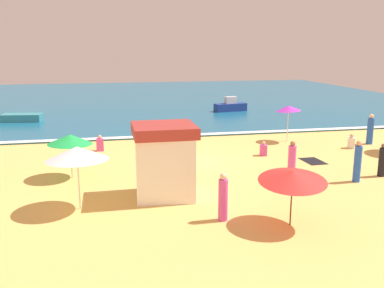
% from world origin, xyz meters
% --- Properties ---
extents(ground_plane, '(60.00, 60.00, 0.00)m').
position_xyz_m(ground_plane, '(0.00, 0.00, 0.00)').
color(ground_plane, '#EDBC60').
extents(ocean_water, '(60.00, 44.00, 0.10)m').
position_xyz_m(ocean_water, '(0.00, 28.00, 0.05)').
color(ocean_water, '#196084').
rests_on(ocean_water, ground_plane).
extents(wave_breaker_foam, '(57.00, 0.70, 0.01)m').
position_xyz_m(wave_breaker_foam, '(0.00, 6.30, 0.10)').
color(wave_breaker_foam, white).
rests_on(wave_breaker_foam, ocean_water).
extents(lifeguard_cabana, '(2.38, 2.28, 2.88)m').
position_xyz_m(lifeguard_cabana, '(-2.46, -4.86, 1.47)').
color(lifeguard_cabana, white).
rests_on(lifeguard_cabana, ground_plane).
extents(beach_umbrella_4, '(2.00, 1.99, 2.03)m').
position_xyz_m(beach_umbrella_4, '(-6.23, -1.58, 1.78)').
color(beach_umbrella_4, silver).
rests_on(beach_umbrella_4, ground_plane).
extents(beach_umbrella_5, '(2.68, 2.69, 2.37)m').
position_xyz_m(beach_umbrella_5, '(-5.69, -5.59, 2.09)').
color(beach_umbrella_5, silver).
rests_on(beach_umbrella_5, ground_plane).
extents(beach_umbrella_7, '(1.92, 1.91, 2.30)m').
position_xyz_m(beach_umbrella_7, '(6.47, 3.54, 2.08)').
color(beach_umbrella_7, silver).
rests_on(beach_umbrella_7, ground_plane).
extents(beach_umbrella_8, '(2.84, 2.85, 2.02)m').
position_xyz_m(beach_umbrella_8, '(1.22, -8.51, 1.71)').
color(beach_umbrella_8, '#4C3823').
rests_on(beach_umbrella_8, ground_plane).
extents(beachgoer_0, '(0.34, 0.34, 1.85)m').
position_xyz_m(beachgoer_0, '(6.04, -4.73, 0.89)').
color(beachgoer_0, blue).
rests_on(beachgoer_0, ground_plane).
extents(beachgoer_1, '(0.44, 0.44, 0.79)m').
position_xyz_m(beachgoer_1, '(3.72, 0.47, 0.34)').
color(beachgoer_1, '#D84CA5').
rests_on(beachgoer_1, ground_plane).
extents(beachgoer_2, '(0.37, 0.37, 1.53)m').
position_xyz_m(beachgoer_2, '(7.62, -4.23, 0.72)').
color(beachgoer_2, black).
rests_on(beachgoer_2, ground_plane).
extents(beachgoer_3, '(0.44, 0.44, 1.58)m').
position_xyz_m(beachgoer_3, '(3.72, -3.11, 0.73)').
color(beachgoer_3, '#D84CA5').
rests_on(beachgoer_3, ground_plane).
extents(beachgoer_4, '(0.41, 0.41, 0.92)m').
position_xyz_m(beachgoer_4, '(-5.02, 3.37, 0.40)').
color(beachgoer_4, '#D84CA5').
rests_on(beachgoer_4, ground_plane).
extents(beachgoer_6, '(0.41, 0.41, 1.85)m').
position_xyz_m(beachgoer_6, '(11.09, 1.84, 0.87)').
color(beachgoer_6, blue).
rests_on(beachgoer_6, ground_plane).
extents(beachgoer_8, '(0.37, 0.37, 1.68)m').
position_xyz_m(beachgoer_8, '(-0.87, -7.66, 0.80)').
color(beachgoer_8, '#D84CA5').
rests_on(beachgoer_8, ground_plane).
extents(beachgoer_9, '(0.54, 0.54, 0.85)m').
position_xyz_m(beachgoer_9, '(9.36, 1.05, 0.36)').
color(beachgoer_9, white).
rests_on(beachgoer_9, ground_plane).
extents(beach_towel_1, '(1.01, 1.52, 0.01)m').
position_xyz_m(beach_towel_1, '(5.80, -1.20, 0.01)').
color(beach_towel_1, black).
rests_on(beach_towel_1, ground_plane).
extents(small_boat_0, '(3.06, 1.48, 1.31)m').
position_xyz_m(small_boat_0, '(6.53, 16.07, 0.55)').
color(small_boat_0, navy).
rests_on(small_boat_0, ocean_water).
extents(small_boat_1, '(3.16, 1.69, 0.57)m').
position_xyz_m(small_boat_1, '(-11.07, 14.17, 0.39)').
color(small_boat_1, teal).
rests_on(small_boat_1, ocean_water).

